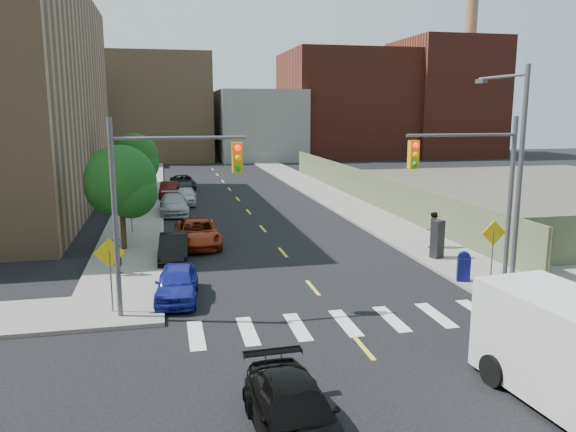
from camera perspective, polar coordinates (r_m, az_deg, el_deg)
name	(u,v)px	position (r m, az deg, el deg)	size (l,w,h in m)	color
ground	(387,376)	(16.34, 10.06, -15.72)	(160.00, 160.00, 0.00)	black
sidewalk_nw	(144,186)	(55.47, -14.37, 2.98)	(3.50, 73.00, 0.15)	gray
sidewalk_ne	(302,181)	(57.06, 1.39, 3.53)	(3.50, 73.00, 0.15)	gray
fence_north	(365,187)	(44.63, 7.86, 2.93)	(0.12, 44.00, 2.50)	#646B4B
gravel_lot	(552,192)	(55.52, 25.22, 2.26)	(36.00, 42.00, 0.06)	#595447
bg_bldg_west	(42,119)	(85.04, -23.73, 9.01)	(14.00, 18.00, 12.00)	#592319
bg_bldg_midwest	(161,108)	(85.47, -12.80, 10.66)	(14.00, 16.00, 15.00)	#8C6B4C
bg_bldg_center	(258,125)	(84.63, -3.09, 9.21)	(12.00, 16.00, 10.00)	gray
bg_bldg_east	(344,105)	(89.87, 5.69, 11.18)	(18.00, 18.00, 16.00)	#592319
bg_bldg_fareast	(444,98)	(94.27, 15.56, 11.43)	(14.00, 16.00, 18.00)	#592319
smokestack	(469,66)	(96.41, 17.89, 14.26)	(1.80, 1.80, 28.00)	#8C6B4C
signal_nw	(160,190)	(19.65, -12.91, 2.55)	(4.59, 0.30, 7.00)	#59595E
signal_ne	(477,181)	(22.91, 18.62, 3.39)	(4.59, 0.30, 7.00)	#59595E
streetlight_ne	(515,160)	(24.79, 22.07, 5.29)	(0.25, 3.70, 9.00)	#59595E
warn_sign_nw	(110,261)	(20.74, -17.64, -4.42)	(1.06, 0.06, 2.83)	#59595E
warn_sign_ne	(493,240)	(24.39, 20.12, -2.34)	(1.06, 0.06, 2.83)	#59595E
warn_sign_midwest	(131,201)	(33.93, -15.69, 1.45)	(1.06, 0.06, 2.83)	#59595E
tree_west_near	(121,185)	(29.83, -16.62, 3.05)	(3.66, 3.64, 5.52)	#332114
tree_west_far	(135,160)	(44.72, -15.30, 5.54)	(3.66, 3.64, 5.52)	#332114
parked_car_blue	(177,283)	(22.22, -11.21, -6.68)	(1.57, 3.90, 1.33)	navy
parked_car_black	(174,248)	(27.89, -11.51, -3.16)	(1.36, 3.90, 1.28)	black
parked_car_red	(197,233)	(30.71, -9.19, -1.68)	(2.35, 5.09, 1.41)	maroon
parked_car_silver	(174,204)	(40.28, -11.52, 1.19)	(1.97, 4.85, 1.41)	#9EA0A5
parked_car_white	(186,196)	(44.24, -10.36, 2.05)	(1.62, 4.02, 1.37)	silver
parked_car_maroon	(169,190)	(47.80, -11.98, 2.60)	(1.40, 4.03, 1.33)	#420F0D
parked_car_grey	(183,182)	(53.06, -10.64, 3.41)	(2.10, 4.55, 1.26)	#222227
black_sedan	(294,413)	(13.12, 0.66, -19.42)	(1.80, 4.43, 1.29)	black
mailbox	(464,267)	(24.72, 17.41, -4.93)	(0.63, 0.56, 1.28)	#0E1156
payphone	(437,239)	(28.13, 14.93, -2.28)	(0.55, 0.45, 1.85)	black
pedestrian_west	(118,256)	(25.54, -16.84, -3.92)	(0.60, 0.40, 1.66)	gray
pedestrian_east	(433,230)	(30.22, 14.48, -1.36)	(0.91, 0.71, 1.87)	gray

